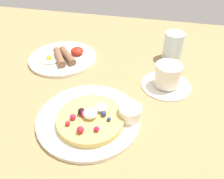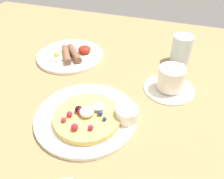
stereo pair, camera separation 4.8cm
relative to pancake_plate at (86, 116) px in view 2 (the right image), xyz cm
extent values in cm
cube|color=#9A7E51|center=(0.99, 6.29, -2.03)|extent=(167.72, 128.25, 3.00)
cylinder|color=white|center=(0.00, 0.00, 0.00)|extent=(25.74, 25.74, 1.07)
cylinder|color=#D6B65D|center=(0.86, -1.37, 1.32)|extent=(16.38, 16.38, 1.57)
sphere|color=navy|center=(4.00, -0.38, 2.78)|extent=(1.34, 1.34, 1.34)
sphere|color=#C61C43|center=(3.68, -5.28, 2.74)|extent=(1.28, 1.28, 1.28)
sphere|color=#C42143|center=(-2.73, -3.10, 2.82)|extent=(1.42, 1.42, 1.42)
sphere|color=#C3293B|center=(-3.20, -5.15, 2.71)|extent=(1.22, 1.22, 1.22)
sphere|color=black|center=(0.72, -1.37, 3.01)|extent=(1.82, 1.82, 1.82)
sphere|color=red|center=(0.33, -6.50, 2.94)|extent=(1.66, 1.66, 1.66)
sphere|color=black|center=(-1.30, -1.10, 3.00)|extent=(1.78, 1.78, 1.78)
sphere|color=navy|center=(5.61, -1.66, 2.61)|extent=(1.00, 1.00, 1.00)
sphere|color=red|center=(-0.58, -1.48, 2.89)|extent=(1.57, 1.57, 1.57)
ellipsoid|color=white|center=(2.89, 1.37, 2.99)|extent=(2.95, 2.95, 1.77)
ellipsoid|color=white|center=(0.52, -1.36, 3.15)|extent=(3.47, 3.47, 2.08)
cylinder|color=white|center=(10.02, 2.01, 2.22)|extent=(5.62, 5.62, 3.37)
cylinder|color=maroon|center=(10.02, 2.01, 2.89)|extent=(4.61, 4.61, 0.40)
cylinder|color=white|center=(-17.93, 25.86, -0.01)|extent=(23.41, 23.41, 1.05)
cylinder|color=brown|center=(-15.65, 24.98, 1.74)|extent=(9.00, 9.60, 2.44)
cylinder|color=brown|center=(-17.98, 23.42, 1.74)|extent=(8.01, 10.27, 2.44)
ellipsoid|color=white|center=(-21.35, 22.67, 0.82)|extent=(7.22, 6.14, 0.60)
sphere|color=yellow|center=(-21.35, 22.67, 1.32)|extent=(2.00, 2.00, 2.00)
ellipsoid|color=#B62313|center=(-13.51, 28.72, 1.76)|extent=(4.51, 4.51, 2.48)
cylinder|color=white|center=(18.17, 18.59, -0.12)|extent=(14.74, 14.74, 0.82)
cylinder|color=white|center=(18.17, 18.59, 3.52)|extent=(7.56, 7.56, 6.46)
torus|color=white|center=(20.28, 22.88, 3.84)|extent=(2.67, 4.32, 4.42)
cylinder|color=brown|center=(18.17, 18.59, 5.59)|extent=(6.42, 6.42, 0.52)
cylinder|color=silver|center=(19.28, 35.81, 4.11)|extent=(6.77, 6.77, 9.28)
camera|label=1|loc=(14.59, -36.77, 40.46)|focal=35.82mm
camera|label=2|loc=(19.16, -35.45, 40.46)|focal=35.82mm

